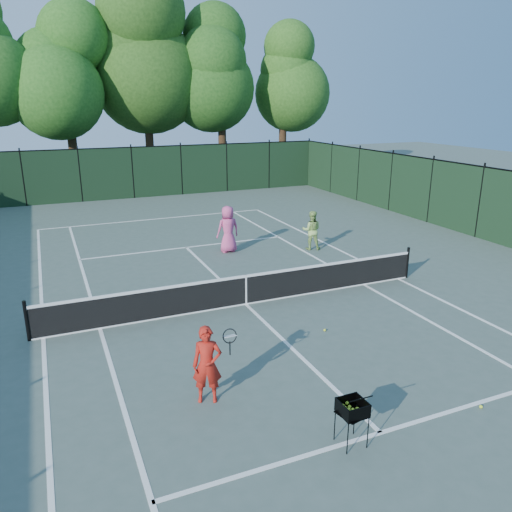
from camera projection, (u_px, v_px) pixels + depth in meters
name	position (u px, v px, depth m)	size (l,w,h in m)	color
ground	(246.00, 304.00, 14.55)	(90.00, 90.00, 0.00)	#48574E
sideline_doubles_left	(43.00, 338.00, 12.48)	(0.10, 23.77, 0.01)	white
sideline_doubles_right	(398.00, 279.00, 16.61)	(0.10, 23.77, 0.01)	white
sideline_singles_left	(100.00, 329.00, 12.99)	(0.10, 23.77, 0.01)	white
sideline_singles_right	(364.00, 285.00, 16.09)	(0.10, 23.77, 0.01)	white
baseline_far	(157.00, 219.00, 24.96)	(10.97, 0.10, 0.01)	white
service_line_near	(381.00, 433.00, 8.93)	(8.23, 0.10, 0.01)	white
service_line_far	(186.00, 247.00, 20.15)	(8.23, 0.10, 0.01)	white
center_service_line	(246.00, 304.00, 14.54)	(0.10, 12.80, 0.01)	white
tennis_net	(246.00, 289.00, 14.40)	(11.69, 0.09, 1.06)	black
fence_far	(133.00, 173.00, 29.87)	(24.00, 0.05, 3.00)	black
tree_2	(64.00, 65.00, 30.21)	(6.00, 6.00, 12.40)	black
tree_3	(144.00, 46.00, 32.15)	(7.00, 7.00, 14.45)	black
tree_4	(221.00, 62.00, 33.68)	(6.20, 6.20, 12.97)	black
tree_5	(284.00, 71.00, 36.13)	(5.80, 5.80, 12.23)	black
coach	(207.00, 365.00, 9.67)	(1.03, 0.55, 1.59)	#AF1D14
player_pink	(228.00, 229.00, 19.32)	(0.92, 0.63, 1.83)	#CC4881
player_green	(312.00, 230.00, 19.71)	(0.94, 0.86, 1.55)	#96BE5F
ball_hopper	(352.00, 408.00, 8.44)	(0.53, 0.53, 0.85)	black
loose_ball_near_cart	(481.00, 407.00, 9.64)	(0.07, 0.07, 0.07)	#BED82C
loose_ball_midcourt	(325.00, 330.00, 12.85)	(0.07, 0.07, 0.07)	#C1D12A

